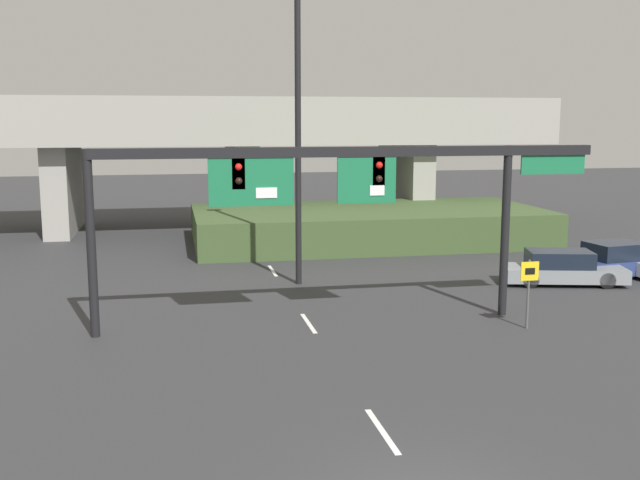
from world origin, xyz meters
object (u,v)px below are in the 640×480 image
at_px(signal_gantry, 337,181).
at_px(highway_light_pole_near, 298,107).
at_px(parked_sedan_near_right, 562,268).
at_px(parked_sedan_mid_right, 617,260).
at_px(speed_limit_sign, 529,284).

relative_size(signal_gantry, highway_light_pole_near, 1.22).
height_order(parked_sedan_near_right, parked_sedan_mid_right, parked_sedan_mid_right).
bearing_deg(speed_limit_sign, signal_gantry, 163.23).
height_order(highway_light_pole_near, parked_sedan_near_right, highway_light_pole_near).
distance_m(signal_gantry, highway_light_pole_near, 6.57).
height_order(signal_gantry, parked_sedan_mid_right, signal_gantry).
bearing_deg(speed_limit_sign, parked_sedan_near_right, 52.67).
bearing_deg(parked_sedan_near_right, signal_gantry, -144.58).
bearing_deg(signal_gantry, speed_limit_sign, -16.77).
height_order(signal_gantry, speed_limit_sign, signal_gantry).
xyz_separation_m(speed_limit_sign, parked_sedan_near_right, (4.38, 5.75, -0.81)).
relative_size(highway_light_pole_near, parked_sedan_mid_right, 2.94).
relative_size(speed_limit_sign, highway_light_pole_near, 0.17).
bearing_deg(signal_gantry, highway_light_pole_near, 91.91).
distance_m(speed_limit_sign, highway_light_pole_near, 11.38).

